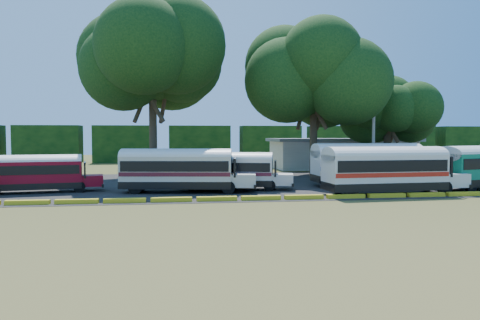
{
  "coord_description": "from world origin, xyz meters",
  "views": [
    {
      "loc": [
        -4.38,
        -29.94,
        4.38
      ],
      "look_at": [
        0.78,
        6.0,
        2.47
      ],
      "focal_mm": 35.0,
      "sensor_mm": 36.0,
      "label": 1
    }
  ],
  "objects": [
    {
      "name": "treeline_backdrop",
      "position": [
        0.0,
        48.0,
        3.0
      ],
      "size": [
        130.0,
        4.0,
        6.0
      ],
      "color": "black",
      "rests_on": "ground"
    },
    {
      "name": "curb",
      "position": [
        -0.0,
        1.0,
        0.15
      ],
      "size": [
        53.7,
        0.45,
        0.3
      ],
      "color": "yellow",
      "rests_on": "ground"
    },
    {
      "name": "terminal_building",
      "position": [
        18.0,
        30.0,
        2.03
      ],
      "size": [
        19.0,
        9.0,
        4.0
      ],
      "color": "beige",
      "rests_on": "ground"
    },
    {
      "name": "bus_white_blue",
      "position": [
        12.42,
        8.43,
        2.1
      ],
      "size": [
        11.29,
        2.89,
        3.71
      ],
      "rotation": [
        0.0,
        0.0,
        -0.0
      ],
      "color": "black",
      "rests_on": "ground"
    },
    {
      "name": "bus_cream_west",
      "position": [
        -3.88,
        6.04,
        1.91
      ],
      "size": [
        10.55,
        4.05,
        3.38
      ],
      "rotation": [
        0.0,
        0.0,
        -0.15
      ],
      "color": "black",
      "rests_on": "ground"
    },
    {
      "name": "ground",
      "position": [
        0.0,
        0.0,
        0.0
      ],
      "size": [
        160.0,
        160.0,
        0.0
      ],
      "primitive_type": "plane",
      "color": "#384316",
      "rests_on": "ground"
    },
    {
      "name": "bus_red",
      "position": [
        -14.83,
        7.44,
        1.67
      ],
      "size": [
        9.11,
        3.62,
        2.92
      ],
      "rotation": [
        0.0,
        0.0,
        0.17
      ],
      "color": "black",
      "rests_on": "ground"
    },
    {
      "name": "tree_center",
      "position": [
        10.66,
        18.91,
        11.21
      ],
      "size": [
        12.54,
        12.54,
        15.84
      ],
      "color": "#3D2F1E",
      "rests_on": "ground"
    },
    {
      "name": "asphalt_strip",
      "position": [
        1.0,
        12.0,
        0.01
      ],
      "size": [
        64.0,
        24.0,
        0.02
      ],
      "primitive_type": "cube",
      "color": "black",
      "rests_on": "ground"
    },
    {
      "name": "bus_white_red",
      "position": [
        11.25,
        2.51,
        2.02
      ],
      "size": [
        11.01,
        3.31,
        3.57
      ],
      "rotation": [
        0.0,
        0.0,
        0.06
      ],
      "color": "black",
      "rests_on": "ground"
    },
    {
      "name": "utility_pole",
      "position": [
        15.66,
        14.82,
        3.96
      ],
      "size": [
        1.6,
        0.3,
        7.69
      ],
      "color": "gray",
      "rests_on": "ground"
    },
    {
      "name": "tree_east",
      "position": [
        20.26,
        21.33,
        8.1
      ],
      "size": [
        8.68,
        8.68,
        11.33
      ],
      "color": "#3D2F1E",
      "rests_on": "ground"
    },
    {
      "name": "tree_west",
      "position": [
        -6.43,
        19.88,
        12.69
      ],
      "size": [
        12.72,
        12.72,
        17.39
      ],
      "color": "#3D2F1E",
      "rests_on": "ground"
    },
    {
      "name": "bus_cream_east",
      "position": [
        0.05,
        7.54,
        1.72
      ],
      "size": [
        9.52,
        4.39,
        3.04
      ],
      "rotation": [
        0.0,
        0.0,
        -0.24
      ],
      "color": "black",
      "rests_on": "ground"
    }
  ]
}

